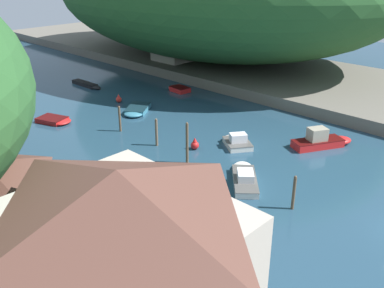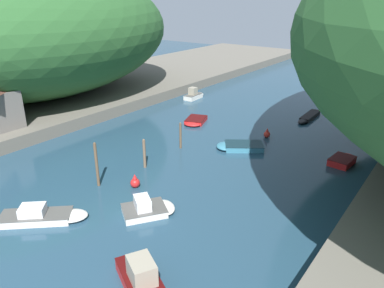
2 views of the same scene
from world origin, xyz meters
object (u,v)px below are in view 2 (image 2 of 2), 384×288
object	(u,v)px
boat_yellow_tender	(343,160)
boat_open_rowboat	(238,146)
boat_red_skiff	(308,117)
channel_buoy_far	(267,134)
boat_cabin_cruiser	(44,216)
boat_near_quay	(195,121)
boat_moored_right	(149,208)
channel_buoy_near	(135,182)
boat_navy_launch	(195,95)

from	to	relation	value
boat_yellow_tender	boat_open_rowboat	world-z (taller)	boat_yellow_tender
boat_red_skiff	channel_buoy_far	distance (m)	8.68
boat_cabin_cruiser	boat_open_rowboat	xyz separation A→B (m)	(4.28, 18.55, -0.08)
boat_near_quay	boat_red_skiff	world-z (taller)	boat_near_quay
boat_yellow_tender	boat_moored_right	xyz separation A→B (m)	(-8.46, -16.50, 0.08)
boat_cabin_cruiser	boat_moored_right	bearing A→B (deg)	91.84
channel_buoy_near	channel_buoy_far	distance (m)	16.45
boat_moored_right	boat_open_rowboat	distance (m)	13.75
boat_moored_right	boat_open_rowboat	world-z (taller)	boat_moored_right
boat_navy_launch	channel_buoy_far	world-z (taller)	boat_navy_launch
boat_moored_right	boat_near_quay	xyz separation A→B (m)	(-8.72, 17.47, -0.15)
channel_buoy_far	boat_near_quay	bearing A→B (deg)	-175.34
boat_cabin_cruiser	channel_buoy_far	xyz separation A→B (m)	(5.16, 23.01, 0.05)
boat_red_skiff	boat_moored_right	bearing A→B (deg)	85.51
channel_buoy_near	boat_moored_right	bearing A→B (deg)	-32.03
boat_near_quay	channel_buoy_far	size ratio (longest dim) A/B	3.99
boat_near_quay	boat_navy_launch	distance (m)	11.06
boat_cabin_cruiser	channel_buoy_near	distance (m)	7.14
boat_open_rowboat	channel_buoy_far	bearing A→B (deg)	-45.86
boat_yellow_tender	boat_moored_right	size ratio (longest dim) A/B	0.77
boat_near_quay	channel_buoy_far	distance (m)	8.87
boat_navy_launch	channel_buoy_near	distance (m)	27.00
boat_cabin_cruiser	channel_buoy_far	world-z (taller)	boat_cabin_cruiser
channel_buoy_near	boat_cabin_cruiser	bearing A→B (deg)	-103.29
boat_near_quay	channel_buoy_near	size ratio (longest dim) A/B	3.65
boat_near_quay	boat_red_skiff	size ratio (longest dim) A/B	0.72
boat_moored_right	boat_near_quay	world-z (taller)	boat_moored_right
channel_buoy_near	channel_buoy_far	world-z (taller)	channel_buoy_near
boat_red_skiff	channel_buoy_far	bearing A→B (deg)	80.04
boat_navy_launch	boat_moored_right	bearing A→B (deg)	-62.24
boat_yellow_tender	boat_navy_launch	size ratio (longest dim) A/B	0.87
boat_yellow_tender	boat_navy_launch	xyz separation A→B (m)	(-23.72, 9.89, 0.20)
boat_moored_right	boat_cabin_cruiser	size ratio (longest dim) A/B	0.77
boat_red_skiff	channel_buoy_far	xyz separation A→B (m)	(-1.28, -8.58, 0.17)
boat_yellow_tender	boat_red_skiff	distance (m)	12.47
boat_red_skiff	channel_buoy_far	world-z (taller)	channel_buoy_far
boat_yellow_tender	boat_navy_launch	bearing A→B (deg)	162.80
boat_open_rowboat	channel_buoy_near	size ratio (longest dim) A/B	4.38
boat_red_skiff	channel_buoy_near	world-z (taller)	channel_buoy_near
boat_yellow_tender	channel_buoy_far	world-z (taller)	channel_buoy_far
boat_yellow_tender	boat_red_skiff	size ratio (longest dim) A/B	0.56
boat_cabin_cruiser	channel_buoy_near	world-z (taller)	boat_cabin_cruiser
boat_yellow_tender	boat_red_skiff	world-z (taller)	boat_yellow_tender
boat_moored_right	boat_red_skiff	bearing A→B (deg)	121.77
boat_near_quay	boat_cabin_cruiser	distance (m)	22.59
boat_moored_right	channel_buoy_far	size ratio (longest dim) A/B	4.03
boat_cabin_cruiser	boat_red_skiff	bearing A→B (deg)	126.61
boat_cabin_cruiser	channel_buoy_far	distance (m)	23.59
boat_yellow_tender	boat_near_quay	world-z (taller)	boat_yellow_tender
boat_navy_launch	channel_buoy_near	bearing A→B (deg)	-66.23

